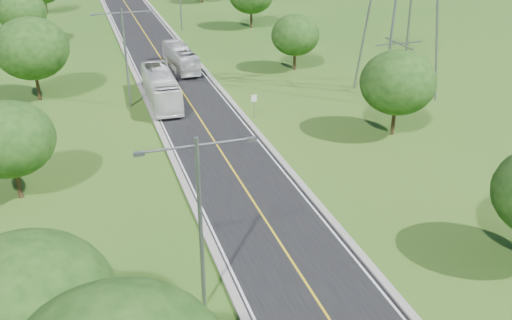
{
  "coord_description": "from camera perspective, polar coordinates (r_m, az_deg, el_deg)",
  "views": [
    {
      "loc": [
        -10.91,
        -12.09,
        20.56
      ],
      "look_at": [
        0.43,
        22.7,
        3.0
      ],
      "focal_mm": 40.0,
      "sensor_mm": 36.0,
      "label": 1
    }
  ],
  "objects": [
    {
      "name": "road",
      "position": [
        81.48,
        -9.94,
        10.66
      ],
      "size": [
        8.0,
        150.0,
        0.06
      ],
      "primitive_type": "cube",
      "color": "black",
      "rests_on": "ground"
    },
    {
      "name": "tree_rb",
      "position": [
        52.34,
        13.99,
        7.52
      ],
      "size": [
        6.72,
        6.72,
        7.82
      ],
      "color": "black",
      "rests_on": "ground"
    },
    {
      "name": "tree_lc",
      "position": [
        64.01,
        -21.55,
        10.34
      ],
      "size": [
        7.56,
        7.56,
        8.79
      ],
      "color": "black",
      "rests_on": "ground"
    },
    {
      "name": "bus_inbound",
      "position": [
        60.75,
        -9.5,
        7.19
      ],
      "size": [
        3.04,
        11.82,
        3.28
      ],
      "primitive_type": "imported",
      "rotation": [
        0.0,
        0.0,
        -0.02
      ],
      "color": "white",
      "rests_on": "road"
    },
    {
      "name": "tree_la",
      "position": [
        25.44,
        -21.74,
        -13.5
      ],
      "size": [
        7.14,
        7.14,
        8.3
      ],
      "color": "black",
      "rests_on": "ground"
    },
    {
      "name": "bus_outbound",
      "position": [
        72.26,
        -7.57,
        10.1
      ],
      "size": [
        2.87,
        10.31,
        2.84
      ],
      "primitive_type": "imported",
      "rotation": [
        0.0,
        0.0,
        3.19
      ],
      "color": "white",
      "rests_on": "road"
    },
    {
      "name": "curb_right",
      "position": [
        82.14,
        -6.97,
        11.03
      ],
      "size": [
        0.5,
        150.0,
        0.22
      ],
      "primitive_type": "cube",
      "color": "gray",
      "rests_on": "ground"
    },
    {
      "name": "speed_limit_sign",
      "position": [
        55.92,
        -0.21,
        5.81
      ],
      "size": [
        0.55,
        0.09,
        2.4
      ],
      "color": "slate",
      "rests_on": "ground"
    },
    {
      "name": "streetlight_near_left",
      "position": [
        28.61,
        -5.63,
        -5.23
      ],
      "size": [
        5.9,
        0.25,
        10.0
      ],
      "color": "slate",
      "rests_on": "ground"
    },
    {
      "name": "streetlight_mid_left",
      "position": [
        59.14,
        -12.95,
        10.69
      ],
      "size": [
        5.9,
        0.25,
        10.0
      ],
      "color": "slate",
      "rests_on": "ground"
    },
    {
      "name": "curb_left",
      "position": [
        81.0,
        -12.96,
        10.37
      ],
      "size": [
        0.5,
        150.0,
        0.22
      ],
      "primitive_type": "cube",
      "color": "gray",
      "rests_on": "ground"
    },
    {
      "name": "tree_rc",
      "position": [
        71.01,
        3.95,
        12.37
      ],
      "size": [
        5.88,
        5.88,
        6.84
      ],
      "color": "black",
      "rests_on": "ground"
    },
    {
      "name": "tree_lb",
      "position": [
        43.44,
        -23.43,
        1.93
      ],
      "size": [
        6.3,
        6.3,
        7.33
      ],
      "color": "black",
      "rests_on": "ground"
    },
    {
      "name": "tree_ld",
      "position": [
        87.71,
        -22.38,
        13.54
      ],
      "size": [
        6.72,
        6.72,
        7.82
      ],
      "color": "black",
      "rests_on": "ground"
    },
    {
      "name": "ground",
      "position": [
        75.76,
        -9.22,
        9.56
      ],
      "size": [
        260.0,
        260.0,
        0.0
      ],
      "primitive_type": "plane",
      "color": "#225518",
      "rests_on": "ground"
    }
  ]
}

